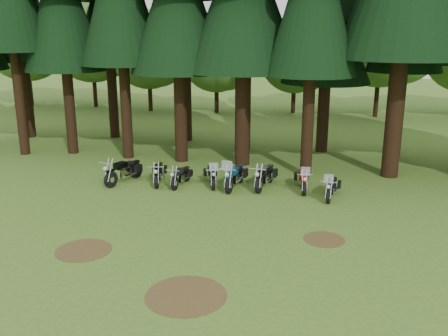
{
  "coord_description": "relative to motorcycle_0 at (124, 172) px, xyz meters",
  "views": [
    {
      "loc": [
        4.5,
        -15.34,
        6.84
      ],
      "look_at": [
        0.07,
        5.0,
        1.0
      ],
      "focal_mm": 40.0,
      "sensor_mm": 36.0,
      "label": 1
    }
  ],
  "objects": [
    {
      "name": "decid_4",
      "position": [
        6.23,
        21.21,
        3.86
      ],
      "size": [
        5.93,
        5.76,
        7.41
      ],
      "color": "black",
      "rests_on": "ground"
    },
    {
      "name": "motorcycle_2",
      "position": [
        2.69,
        0.12,
        -0.1
      ],
      "size": [
        0.36,
        1.99,
        0.81
      ],
      "rotation": [
        0.0,
        0.0,
        -0.1
      ],
      "color": "black",
      "rests_on": "ground"
    },
    {
      "name": "motorcycle_5",
      "position": [
        6.42,
        0.62,
        -0.01
      ],
      "size": [
        0.53,
        2.38,
        0.97
      ],
      "rotation": [
        0.0,
        0.0,
        -0.16
      ],
      "color": "black",
      "rests_on": "ground"
    },
    {
      "name": "motorcycle_7",
      "position": [
        9.33,
        -0.22,
        -0.07
      ],
      "size": [
        0.54,
        2.08,
        1.31
      ],
      "rotation": [
        0.0,
        0.0,
        -0.14
      ],
      "color": "black",
      "rests_on": "ground"
    },
    {
      "name": "decid_0",
      "position": [
        -17.45,
        20.15,
        5.39
      ],
      "size": [
        8.0,
        7.78,
        10.0
      ],
      "color": "black",
      "rests_on": "ground"
    },
    {
      "name": "motorcycle_6",
      "position": [
        8.08,
        0.56,
        -0.06
      ],
      "size": [
        0.6,
        2.13,
        1.34
      ],
      "rotation": [
        0.0,
        0.0,
        0.16
      ],
      "color": "black",
      "rests_on": "ground"
    },
    {
      "name": "dirt_patch_1",
      "position": [
        9.15,
        -4.61,
        -0.5
      ],
      "size": [
        1.4,
        1.4,
        0.01
      ],
      "primitive_type": "cylinder",
      "color": "#4C3D1E",
      "rests_on": "ground"
    },
    {
      "name": "motorcycle_0",
      "position": [
        0.0,
        0.0,
        0.0
      ],
      "size": [
        0.91,
        2.37,
        1.0
      ],
      "rotation": [
        0.0,
        0.0,
        -0.32
      ],
      "color": "black",
      "rests_on": "ground"
    },
    {
      "name": "decid_5",
      "position": [
        12.95,
        20.6,
        5.72
      ],
      "size": [
        8.45,
        8.21,
        10.56
      ],
      "color": "black",
      "rests_on": "ground"
    },
    {
      "name": "dirt_patch_2",
      "position": [
        5.65,
        -9.11,
        -0.5
      ],
      "size": [
        2.2,
        2.2,
        0.01
      ],
      "primitive_type": "cylinder",
      "color": "#4C3D1E",
      "rests_on": "ground"
    },
    {
      "name": "decid_3",
      "position": [
        -0.06,
        20.02,
        4.0
      ],
      "size": [
        6.12,
        5.95,
        7.65
      ],
      "color": "black",
      "rests_on": "ground"
    },
    {
      "name": "pine_back_4",
      "position": [
        8.69,
        8.14,
        7.74
      ],
      "size": [
        4.94,
        4.94,
        13.78
      ],
      "color": "black",
      "rests_on": "ground"
    },
    {
      "name": "decid_2",
      "position": [
        -5.78,
        19.67,
        4.45
      ],
      "size": [
        6.72,
        6.53,
        8.4
      ],
      "color": "black",
      "rests_on": "ground"
    },
    {
      "name": "decid_1",
      "position": [
        -11.33,
        20.65,
        5.32
      ],
      "size": [
        7.91,
        7.69,
        9.88
      ],
      "color": "black",
      "rests_on": "ground"
    },
    {
      "name": "motorcycle_3",
      "position": [
        4.03,
        0.44,
        -0.07
      ],
      "size": [
        0.93,
        2.04,
        1.31
      ],
      "rotation": [
        0.0,
        0.0,
        0.34
      ],
      "color": "black",
      "rests_on": "ground"
    },
    {
      "name": "motorcycle_4",
      "position": [
        5.13,
        0.3,
        0.0
      ],
      "size": [
        0.59,
        2.44,
        1.53
      ],
      "rotation": [
        0.0,
        0.0,
        -0.11
      ],
      "color": "black",
      "rests_on": "ground"
    },
    {
      "name": "ground",
      "position": [
        4.65,
        -5.11,
        -0.51
      ],
      "size": [
        120.0,
        120.0,
        0.0
      ],
      "primitive_type": "plane",
      "color": "#456A28",
      "rests_on": "ground"
    },
    {
      "name": "dirt_patch_0",
      "position": [
        1.65,
        -7.11,
        -0.5
      ],
      "size": [
        1.8,
        1.8,
        0.01
      ],
      "primitive_type": "cylinder",
      "color": "#4C3D1E",
      "rests_on": "ground"
    },
    {
      "name": "motorcycle_1",
      "position": [
        1.58,
        0.25,
        -0.06
      ],
      "size": [
        0.63,
        2.15,
        0.89
      ],
      "rotation": [
        0.0,
        0.0,
        0.23
      ],
      "color": "black",
      "rests_on": "ground"
    }
  ]
}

